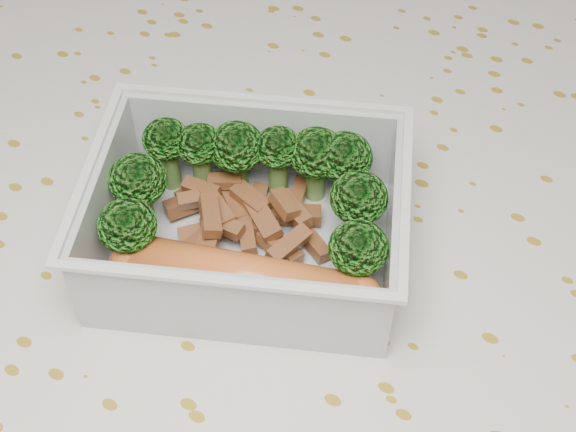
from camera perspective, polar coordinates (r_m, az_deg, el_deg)
The scene contains 6 objects.
dining_table at distance 0.57m, azimuth -0.39°, elevation -7.26°, with size 1.40×0.90×0.75m.
tablecloth at distance 0.53m, azimuth -0.42°, elevation -4.30°, with size 1.46×0.96×0.19m.
lunch_container at distance 0.48m, azimuth -2.88°, elevation -0.84°, with size 0.23×0.20×0.06m.
broccoli_florets at distance 0.48m, azimuth -2.29°, elevation 2.66°, with size 0.17×0.14×0.05m.
meat_pile at distance 0.50m, azimuth -3.13°, elevation 0.15°, with size 0.11×0.09×0.03m.
sausage at distance 0.46m, azimuth -3.09°, elevation -4.47°, with size 0.15×0.07×0.03m.
Camera 1 is at (0.16, -0.27, 1.15)m, focal length 50.00 mm.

